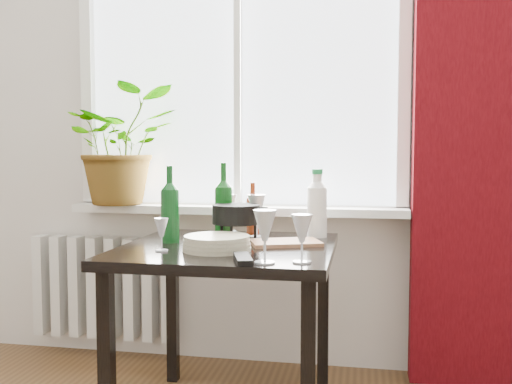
% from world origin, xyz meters
% --- Properties ---
extents(window, '(1.72, 0.08, 1.62)m').
position_xyz_m(window, '(0.00, 2.22, 1.60)').
color(window, white).
rests_on(window, ground).
extents(windowsill, '(1.72, 0.20, 0.04)m').
position_xyz_m(windowsill, '(0.00, 2.15, 0.82)').
color(windowsill, silver).
rests_on(windowsill, ground).
extents(curtain, '(0.50, 0.12, 2.56)m').
position_xyz_m(curtain, '(1.12, 2.12, 1.30)').
color(curtain, '#3C050A').
rests_on(curtain, ground).
extents(radiator, '(0.80, 0.10, 0.55)m').
position_xyz_m(radiator, '(-0.75, 2.18, 0.38)').
color(radiator, silver).
rests_on(radiator, ground).
extents(table, '(0.85, 0.85, 0.74)m').
position_xyz_m(table, '(0.10, 1.55, 0.65)').
color(table, black).
rests_on(table, ground).
extents(potted_plant, '(0.73, 0.71, 0.62)m').
position_xyz_m(potted_plant, '(-0.61, 2.12, 1.15)').
color(potted_plant, '#1E701E').
rests_on(potted_plant, windowsill).
extents(wine_bottle_left, '(0.09, 0.09, 0.33)m').
position_xyz_m(wine_bottle_left, '(-0.16, 1.58, 0.90)').
color(wine_bottle_left, '#0B3C14').
rests_on(wine_bottle_left, table).
extents(wine_bottle_right, '(0.09, 0.09, 0.34)m').
position_xyz_m(wine_bottle_right, '(0.04, 1.74, 0.91)').
color(wine_bottle_right, '#0E4A13').
rests_on(wine_bottle_right, table).
extents(bottle_amber, '(0.06, 0.06, 0.24)m').
position_xyz_m(bottle_amber, '(0.14, 1.89, 0.86)').
color(bottle_amber, maroon).
rests_on(bottle_amber, table).
extents(cleaning_bottle, '(0.11, 0.11, 0.31)m').
position_xyz_m(cleaning_bottle, '(0.44, 1.84, 0.90)').
color(cleaning_bottle, white).
rests_on(cleaning_bottle, table).
extents(wineglass_front_right, '(0.10, 0.10, 0.19)m').
position_xyz_m(wineglass_front_right, '(0.31, 1.20, 0.83)').
color(wineglass_front_right, silver).
rests_on(wineglass_front_right, table).
extents(wineglass_far_right, '(0.09, 0.09, 0.17)m').
position_xyz_m(wineglass_far_right, '(0.43, 1.24, 0.83)').
color(wineglass_far_right, silver).
rests_on(wineglass_far_right, table).
extents(wineglass_back_center, '(0.10, 0.10, 0.20)m').
position_xyz_m(wineglass_back_center, '(0.18, 1.78, 0.84)').
color(wineglass_back_center, silver).
rests_on(wineglass_back_center, table).
extents(wineglass_back_left, '(0.10, 0.10, 0.18)m').
position_xyz_m(wineglass_back_left, '(0.02, 1.92, 0.83)').
color(wineglass_back_left, silver).
rests_on(wineglass_back_left, table).
extents(wineglass_front_left, '(0.06, 0.06, 0.13)m').
position_xyz_m(wineglass_front_left, '(-0.12, 1.37, 0.80)').
color(wineglass_front_left, silver).
rests_on(wineglass_front_left, table).
extents(plate_stack, '(0.29, 0.29, 0.06)m').
position_xyz_m(plate_stack, '(0.09, 1.42, 0.77)').
color(plate_stack, '#BBB89B').
rests_on(plate_stack, table).
extents(fondue_pot, '(0.26, 0.23, 0.16)m').
position_xyz_m(fondue_pot, '(0.11, 1.66, 0.82)').
color(fondue_pot, black).
rests_on(fondue_pot, table).
extents(tv_remote, '(0.10, 0.19, 0.02)m').
position_xyz_m(tv_remote, '(0.23, 1.23, 0.75)').
color(tv_remote, black).
rests_on(tv_remote, table).
extents(cutting_board, '(0.32, 0.26, 0.01)m').
position_xyz_m(cutting_board, '(0.33, 1.61, 0.75)').
color(cutting_board, '#A16B48').
rests_on(cutting_board, table).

